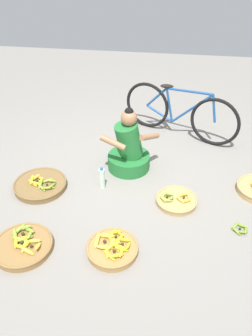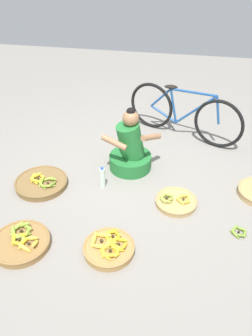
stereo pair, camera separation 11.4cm
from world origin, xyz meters
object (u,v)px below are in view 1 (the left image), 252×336
object	(u,v)px
bicycle_leaning	(179,112)
banana_basket_back_center	(40,185)
banana_basket_near_bicycle	(23,245)
vendor_woman_front	(129,150)
banana_basket_front_left	(176,200)
water_bottle	(102,178)
loose_bananas_back_right	(241,229)
banana_basket_front_right	(113,248)

from	to	relation	value
bicycle_leaning	banana_basket_back_center	size ratio (longest dim) A/B	2.62
bicycle_leaning	banana_basket_back_center	world-z (taller)	bicycle_leaning
banana_basket_back_center	banana_basket_near_bicycle	bearing A→B (deg)	-79.94
vendor_woman_front	banana_basket_front_left	distance (m)	0.87
banana_basket_near_bicycle	water_bottle	size ratio (longest dim) A/B	2.05
banana_basket_front_left	banana_basket_back_center	distance (m)	1.56
banana_basket_front_left	banana_basket_near_bicycle	bearing A→B (deg)	-148.51
banana_basket_front_left	banana_basket_near_bicycle	size ratio (longest dim) A/B	0.82
vendor_woman_front	banana_basket_front_left	bearing A→B (deg)	-43.96
vendor_woman_front	banana_basket_front_left	size ratio (longest dim) A/B	1.80
bicycle_leaning	loose_bananas_back_right	bearing A→B (deg)	-69.79
loose_bananas_back_right	water_bottle	size ratio (longest dim) A/B	0.66
bicycle_leaning	banana_basket_near_bicycle	world-z (taller)	bicycle_leaning
banana_basket_front_left	banana_basket_back_center	xyz separation A→B (m)	(-1.56, 0.04, 0.00)
banana_basket_back_center	loose_bananas_back_right	bearing A→B (deg)	-9.27
vendor_woman_front	banana_basket_front_right	size ratio (longest dim) A/B	1.69
vendor_woman_front	banana_basket_front_right	xyz separation A→B (m)	(0.04, -1.36, -0.21)
banana_basket_near_bicycle	banana_basket_back_center	bearing A→B (deg)	100.06
vendor_woman_front	water_bottle	xyz separation A→B (m)	(-0.25, -0.43, -0.14)
banana_basket_back_center	bicycle_leaning	bearing A→B (deg)	43.47
banana_basket_front_left	banana_basket_front_right	xyz separation A→B (m)	(-0.56, -0.78, 0.01)
banana_basket_front_right	water_bottle	size ratio (longest dim) A/B	1.78
vendor_woman_front	bicycle_leaning	size ratio (longest dim) A/B	0.52
banana_basket_near_bicycle	water_bottle	xyz separation A→B (m)	(0.55, 1.01, 0.08)
banana_basket_near_bicycle	banana_basket_front_left	bearing A→B (deg)	31.49
banana_basket_front_left	water_bottle	xyz separation A→B (m)	(-0.86, 0.15, 0.09)
vendor_woman_front	banana_basket_front_left	xyz separation A→B (m)	(0.61, -0.58, -0.22)
bicycle_leaning	banana_basket_near_bicycle	bearing A→B (deg)	-120.37
banana_basket_near_bicycle	water_bottle	bearing A→B (deg)	61.60
water_bottle	vendor_woman_front	bearing A→B (deg)	59.92
loose_bananas_back_right	banana_basket_back_center	bearing A→B (deg)	170.73
vendor_woman_front	bicycle_leaning	distance (m)	1.08
loose_bananas_back_right	water_bottle	distance (m)	1.58
vendor_woman_front	loose_bananas_back_right	world-z (taller)	vendor_woman_front
banana_basket_front_left	loose_bananas_back_right	size ratio (longest dim) A/B	2.53
banana_basket_front_left	banana_basket_near_bicycle	distance (m)	1.65
banana_basket_near_bicycle	water_bottle	world-z (taller)	water_bottle
banana_basket_front_left	vendor_woman_front	bearing A→B (deg)	136.04
banana_basket_front_left	banana_basket_front_right	distance (m)	0.96
banana_basket_back_center	loose_bananas_back_right	distance (m)	2.24
water_bottle	banana_basket_front_right	bearing A→B (deg)	-72.53
banana_basket_front_right	water_bottle	distance (m)	0.98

